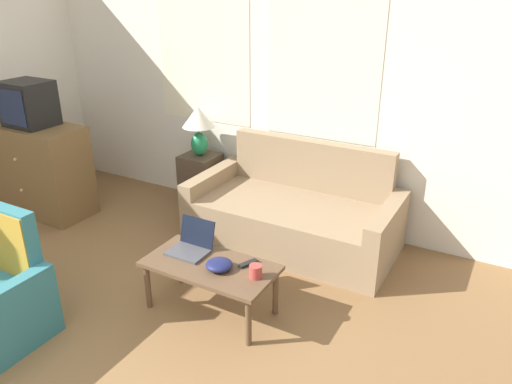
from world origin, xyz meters
The scene contains 11 objects.
wall_back centered at (0.00, 3.61, 1.31)m, with size 6.24×0.06×2.60m.
couch centered at (0.56, 3.13, 0.27)m, with size 1.88×0.93×0.90m.
tv_dresser centered at (-2.05, 2.44, 0.47)m, with size 1.04×0.53×0.94m.
television centered at (-2.05, 2.44, 1.17)m, with size 0.45×0.39×0.44m.
side_table centered at (-0.64, 3.32, 0.30)m, with size 0.36×0.36×0.60m.
table_lamp centered at (-0.64, 3.32, 0.94)m, with size 0.33×0.33×0.52m.
coffee_table centered at (0.48, 1.84, 0.35)m, with size 0.97×0.50×0.40m.
laptop centered at (0.25, 1.93, 0.45)m, with size 0.29×0.28×0.23m.
cup_navy centered at (0.85, 1.85, 0.45)m, with size 0.09×0.09×0.09m.
snack_bowl centered at (0.58, 1.82, 0.44)m, with size 0.19×0.19×0.07m.
tv_remote centered at (0.73, 1.97, 0.41)m, with size 0.10×0.15×0.02m.
Camera 1 is at (2.29, -0.71, 2.31)m, focal length 35.00 mm.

